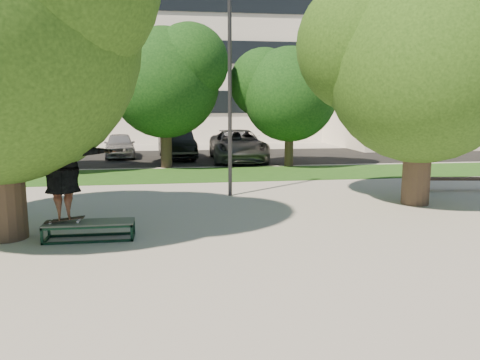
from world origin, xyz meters
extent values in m
plane|color=#9B988F|center=(0.00, 0.00, 0.00)|extent=(120.00, 120.00, 0.00)
cube|color=#184112|center=(1.00, 9.50, 0.01)|extent=(30.00, 4.00, 0.02)
cube|color=black|center=(0.00, 16.00, 0.01)|extent=(40.00, 8.00, 0.01)
cylinder|color=#38281E|center=(-4.20, 1.00, 1.60)|extent=(0.84, 0.84, 3.20)
cylinder|color=#38281E|center=(6.00, 3.00, 1.50)|extent=(0.76, 0.76, 3.00)
sphere|color=#1C3B10|center=(6.00, 3.00, 3.78)|extent=(5.20, 5.20, 5.20)
sphere|color=#1C3B10|center=(4.70, 3.78, 4.43)|extent=(3.90, 3.90, 3.90)
sphere|color=#1C3B10|center=(7.17, 2.48, 4.69)|extent=(3.64, 3.64, 3.64)
cylinder|color=#38281E|center=(-6.50, 11.00, 1.40)|extent=(0.44, 0.44, 2.80)
sphere|color=black|center=(-6.50, 11.00, 3.46)|extent=(4.40, 4.40, 4.40)
sphere|color=black|center=(-7.60, 11.66, 4.01)|extent=(3.30, 3.30, 3.30)
sphere|color=black|center=(-5.51, 10.56, 4.23)|extent=(3.08, 3.08, 3.08)
cylinder|color=#38281E|center=(-1.00, 12.00, 1.50)|extent=(0.50, 0.50, 3.00)
sphere|color=black|center=(-1.00, 12.00, 3.72)|extent=(4.80, 4.80, 4.80)
sphere|color=black|center=(-2.20, 12.72, 4.32)|extent=(3.60, 3.60, 3.60)
sphere|color=black|center=(0.08, 11.52, 4.56)|extent=(3.36, 3.36, 3.36)
cylinder|color=#38281E|center=(4.50, 11.50, 1.30)|extent=(0.40, 0.40, 2.60)
sphere|color=black|center=(4.50, 11.50, 3.23)|extent=(4.20, 4.20, 4.20)
sphere|color=black|center=(3.45, 12.13, 3.75)|extent=(3.15, 3.15, 3.15)
sphere|color=black|center=(5.45, 11.08, 3.96)|extent=(2.94, 2.94, 2.94)
cylinder|color=#2D2D30|center=(1.00, 5.00, 3.00)|extent=(0.12, 0.12, 6.00)
cube|color=white|center=(-2.00, 32.00, 8.00)|extent=(30.00, 14.00, 16.00)
cube|color=black|center=(-2.00, 24.94, 3.00)|extent=(27.60, 0.12, 1.60)
cube|color=black|center=(-2.00, 24.94, 6.50)|extent=(27.60, 0.12, 1.60)
cube|color=silver|center=(18.00, 22.00, 4.00)|extent=(15.00, 10.00, 8.00)
cube|color=#475147|center=(-2.48, 0.67, 0.36)|extent=(1.80, 0.60, 0.03)
cylinder|color=white|center=(-3.23, 0.59, 0.40)|extent=(0.06, 0.03, 0.06)
cylinder|color=white|center=(-3.23, 0.75, 0.40)|extent=(0.06, 0.03, 0.06)
cylinder|color=white|center=(-2.69, 0.59, 0.40)|extent=(0.06, 0.03, 0.06)
cylinder|color=white|center=(-2.69, 0.75, 0.40)|extent=(0.06, 0.03, 0.06)
cube|color=black|center=(-2.96, 0.67, 0.44)|extent=(0.78, 0.20, 0.10)
imported|color=#4C2D20|center=(-2.96, 0.67, 1.33)|extent=(2.22, 0.89, 1.75)
cube|color=#443228|center=(7.50, 4.98, 0.18)|extent=(0.16, 0.16, 0.37)
cube|color=#443228|center=(8.50, 4.82, 0.39)|extent=(2.78, 0.79, 0.07)
imported|color=#A2A2A7|center=(-3.50, 16.50, 0.65)|extent=(1.94, 3.99, 1.31)
imported|color=black|center=(-0.50, 15.62, 0.75)|extent=(2.06, 4.71, 1.50)
imported|color=#57575C|center=(2.50, 13.97, 0.78)|extent=(2.72, 5.65, 1.55)
imported|color=#A9A8AD|center=(2.65, 16.50, 0.67)|extent=(2.32, 4.81, 1.35)
camera|label=1|loc=(-0.75, -9.07, 2.75)|focal=35.00mm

